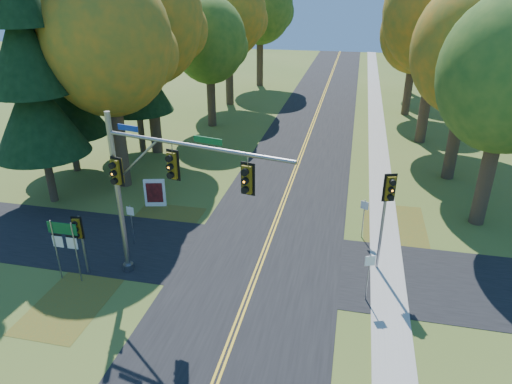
% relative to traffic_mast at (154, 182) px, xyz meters
% --- Properties ---
extents(ground, '(160.00, 160.00, 0.00)m').
position_rel_traffic_mast_xyz_m(ground, '(4.11, 0.67, -5.10)').
color(ground, '#475F21').
rests_on(ground, ground).
extents(road_main, '(8.00, 160.00, 0.02)m').
position_rel_traffic_mast_xyz_m(road_main, '(4.11, 0.67, -5.09)').
color(road_main, black).
rests_on(road_main, ground).
extents(road_cross, '(60.00, 6.00, 0.02)m').
position_rel_traffic_mast_xyz_m(road_cross, '(4.11, 2.67, -5.09)').
color(road_cross, black).
rests_on(road_cross, ground).
extents(centerline_left, '(0.10, 160.00, 0.01)m').
position_rel_traffic_mast_xyz_m(centerline_left, '(4.01, 0.67, -5.07)').
color(centerline_left, gold).
rests_on(centerline_left, road_main).
extents(centerline_right, '(0.10, 160.00, 0.01)m').
position_rel_traffic_mast_xyz_m(centerline_right, '(4.21, 0.67, -5.07)').
color(centerline_right, gold).
rests_on(centerline_right, road_main).
extents(sidewalk_east, '(1.60, 160.00, 0.06)m').
position_rel_traffic_mast_xyz_m(sidewalk_east, '(10.31, 0.67, -5.07)').
color(sidewalk_east, '#9E998E').
rests_on(sidewalk_east, ground).
extents(leaf_patch_w_near, '(4.00, 6.00, 0.00)m').
position_rel_traffic_mast_xyz_m(leaf_patch_w_near, '(-2.39, 4.67, -5.09)').
color(leaf_patch_w_near, brown).
rests_on(leaf_patch_w_near, ground).
extents(leaf_patch_e, '(3.50, 8.00, 0.00)m').
position_rel_traffic_mast_xyz_m(leaf_patch_e, '(10.91, 6.67, -5.09)').
color(leaf_patch_e, brown).
rests_on(leaf_patch_e, ground).
extents(leaf_patch_w_far, '(3.00, 5.00, 0.00)m').
position_rel_traffic_mast_xyz_m(leaf_patch_w_far, '(-3.39, -2.33, -5.09)').
color(leaf_patch_w_far, brown).
rests_on(leaf_patch_w_far, ground).
extents(tree_w_a, '(8.00, 8.00, 14.15)m').
position_rel_traffic_mast_xyz_m(tree_w_a, '(-7.01, 10.06, 4.39)').
color(tree_w_a, '#38281C').
rests_on(tree_w_a, ground).
extents(tree_e_a, '(7.20, 7.20, 12.73)m').
position_rel_traffic_mast_xyz_m(tree_e_a, '(15.68, 9.45, 3.43)').
color(tree_e_a, '#38281C').
rests_on(tree_e_a, ground).
extents(tree_w_b, '(8.60, 8.60, 15.38)m').
position_rel_traffic_mast_xyz_m(tree_w_b, '(-7.61, 16.96, 5.27)').
color(tree_w_b, '#38281C').
rests_on(tree_w_b, ground).
extents(tree_e_b, '(7.60, 7.60, 13.33)m').
position_rel_traffic_mast_xyz_m(tree_e_b, '(15.08, 16.25, 3.80)').
color(tree_e_b, '#38281C').
rests_on(tree_e_b, ground).
extents(tree_w_c, '(6.80, 6.80, 11.91)m').
position_rel_traffic_mast_xyz_m(tree_w_c, '(-5.43, 25.14, 2.85)').
color(tree_w_c, '#38281C').
rests_on(tree_w_c, ground).
extents(tree_e_c, '(8.80, 8.80, 15.79)m').
position_rel_traffic_mast_xyz_m(tree_e_c, '(13.99, 24.36, 5.56)').
color(tree_e_c, '#38281C').
rests_on(tree_e_c, ground).
extents(tree_w_d, '(8.20, 8.20, 14.56)m').
position_rel_traffic_mast_xyz_m(tree_w_d, '(-6.01, 33.86, 4.68)').
color(tree_w_d, '#38281C').
rests_on(tree_w_d, ground).
extents(tree_e_d, '(7.00, 7.00, 12.32)m').
position_rel_traffic_mast_xyz_m(tree_e_d, '(13.38, 33.54, 3.14)').
color(tree_e_d, '#38281C').
rests_on(tree_e_d, ground).
extents(tree_w_e, '(8.40, 8.40, 14.97)m').
position_rel_traffic_mast_xyz_m(tree_w_e, '(-4.81, 44.76, 4.97)').
color(tree_w_e, '#38281C').
rests_on(tree_w_e, ground).
extents(tree_e_e, '(7.80, 7.80, 13.74)m').
position_rel_traffic_mast_xyz_m(tree_e_e, '(14.58, 44.25, 4.09)').
color(tree_e_e, '#38281C').
rests_on(tree_e_e, ground).
extents(pine_a, '(5.60, 5.60, 19.48)m').
position_rel_traffic_mast_xyz_m(pine_a, '(-10.39, 6.67, 4.08)').
color(pine_a, '#38281C').
rests_on(pine_a, ground).
extents(pine_b, '(5.60, 5.60, 17.31)m').
position_rel_traffic_mast_xyz_m(pine_b, '(-11.89, 11.67, 3.06)').
color(pine_b, '#38281C').
rests_on(pine_b, ground).
extents(pine_c, '(5.60, 5.60, 20.56)m').
position_rel_traffic_mast_xyz_m(pine_c, '(-8.89, 16.67, 4.59)').
color(pine_c, '#38281C').
rests_on(pine_c, ground).
extents(traffic_mast, '(8.56, 2.18, 7.93)m').
position_rel_traffic_mast_xyz_m(traffic_mast, '(0.00, 0.00, 0.00)').
color(traffic_mast, gray).
rests_on(traffic_mast, ground).
extents(east_signal_pole, '(0.58, 0.69, 5.15)m').
position_rel_traffic_mast_xyz_m(east_signal_pole, '(9.88, 3.07, -1.19)').
color(east_signal_pole, gray).
rests_on(east_signal_pole, ground).
extents(ped_signal_pole, '(0.50, 0.58, 3.19)m').
position_rel_traffic_mast_xyz_m(ped_signal_pole, '(-3.86, -0.35, -2.72)').
color(ped_signal_pole, gray).
rests_on(ped_signal_pole, ground).
extents(route_sign_cluster, '(1.46, 0.09, 3.13)m').
position_rel_traffic_mast_xyz_m(route_sign_cluster, '(-4.36, -0.80, -2.90)').
color(route_sign_cluster, gray).
rests_on(route_sign_cluster, ground).
extents(info_kiosk, '(1.31, 0.48, 1.80)m').
position_rel_traffic_mast_xyz_m(info_kiosk, '(-3.65, 7.36, -4.20)').
color(info_kiosk, white).
rests_on(info_kiosk, ground).
extents(reg_sign_e_north, '(0.41, 0.20, 2.28)m').
position_rel_traffic_mast_xyz_m(reg_sign_e_north, '(9.05, 6.19, -3.54)').
color(reg_sign_e_north, gray).
rests_on(reg_sign_e_north, ground).
extents(reg_sign_e_south, '(0.44, 0.18, 2.35)m').
position_rel_traffic_mast_xyz_m(reg_sign_e_south, '(9.28, 0.66, -3.49)').
color(reg_sign_e_south, gray).
rests_on(reg_sign_e_south, ground).
extents(reg_sign_w, '(0.43, 0.09, 2.26)m').
position_rel_traffic_mast_xyz_m(reg_sign_w, '(-2.96, 2.89, -3.55)').
color(reg_sign_w, gray).
rests_on(reg_sign_w, ground).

